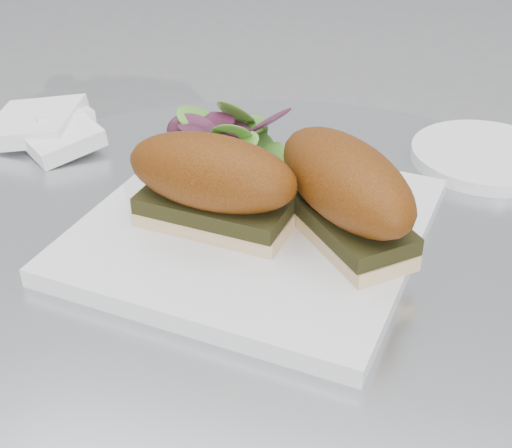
# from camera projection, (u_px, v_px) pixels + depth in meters

# --- Properties ---
(plate) EXTENTS (0.31, 0.31, 0.02)m
(plate) POSITION_uv_depth(u_px,v_px,m) (254.00, 229.00, 0.60)
(plate) COLOR white
(plate) RESTS_ON table
(sandwich_left) EXTENTS (0.15, 0.08, 0.08)m
(sandwich_left) POSITION_uv_depth(u_px,v_px,m) (212.00, 182.00, 0.56)
(sandwich_left) COLOR #D4B185
(sandwich_left) RESTS_ON plate
(sandwich_right) EXTENTS (0.15, 0.16, 0.08)m
(sandwich_right) POSITION_uv_depth(u_px,v_px,m) (345.00, 190.00, 0.55)
(sandwich_right) COLOR #D4B185
(sandwich_right) RESTS_ON plate
(salad) EXTENTS (0.12, 0.12, 0.05)m
(salad) POSITION_uv_depth(u_px,v_px,m) (223.00, 148.00, 0.65)
(salad) COLOR #589631
(salad) RESTS_ON plate
(napkin) EXTENTS (0.14, 0.14, 0.02)m
(napkin) POSITION_uv_depth(u_px,v_px,m) (49.00, 136.00, 0.75)
(napkin) COLOR white
(napkin) RESTS_ON table
(saucer) EXTENTS (0.15, 0.15, 0.01)m
(saucer) POSITION_uv_depth(u_px,v_px,m) (485.00, 156.00, 0.71)
(saucer) COLOR white
(saucer) RESTS_ON table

